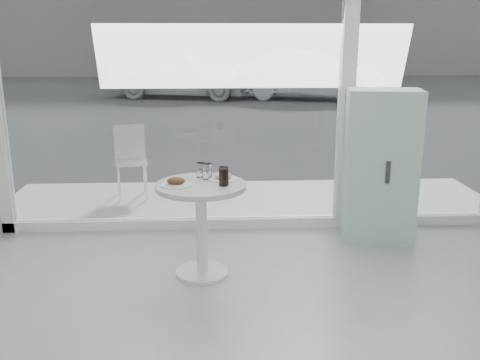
{
  "coord_description": "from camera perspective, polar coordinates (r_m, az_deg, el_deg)",
  "views": [
    {
      "loc": [
        -0.39,
        -2.15,
        1.89
      ],
      "look_at": [
        -0.2,
        1.7,
        0.85
      ],
      "focal_mm": 40.0,
      "sensor_mm": 36.0,
      "label": 1
    }
  ],
  "objects": [
    {
      "name": "water_tumbler_b",
      "position": [
        4.33,
        -3.53,
        0.85
      ],
      "size": [
        0.08,
        0.08,
        0.13
      ],
      "color": "white",
      "rests_on": "main_table"
    },
    {
      "name": "plate_fritter",
      "position": [
        4.16,
        -6.8,
        -0.26
      ],
      "size": [
        0.23,
        0.23,
        0.07
      ],
      "color": "white",
      "rests_on": "main_table"
    },
    {
      "name": "mint_cabinet",
      "position": [
        5.16,
        14.71,
        1.43
      ],
      "size": [
        0.72,
        0.54,
        1.43
      ],
      "rotation": [
        0.0,
        0.0,
        -0.17
      ],
      "color": "#9DC8B2",
      "rests_on": "ground"
    },
    {
      "name": "storefront",
      "position": [
        5.18,
        2.38,
        13.11
      ],
      "size": [
        5.0,
        0.14,
        3.0
      ],
      "color": "white",
      "rests_on": "ground"
    },
    {
      "name": "plate_donut",
      "position": [
        4.31,
        -1.83,
        0.29
      ],
      "size": [
        0.23,
        0.23,
        0.06
      ],
      "color": "white",
      "rests_on": "main_table"
    },
    {
      "name": "water_tumbler_a",
      "position": [
        4.4,
        -4.18,
        1.0
      ],
      "size": [
        0.07,
        0.07,
        0.12
      ],
      "color": "white",
      "rests_on": "main_table"
    },
    {
      "name": "cola_glass",
      "position": [
        4.13,
        -1.75,
        0.36
      ],
      "size": [
        0.08,
        0.08,
        0.15
      ],
      "color": "white",
      "rests_on": "main_table"
    },
    {
      "name": "car_white",
      "position": [
        17.13,
        -6.38,
        11.3
      ],
      "size": [
        4.87,
        3.0,
        1.55
      ],
      "primitive_type": "imported",
      "rotation": [
        0.0,
        0.0,
        1.3
      ],
      "color": "silver",
      "rests_on": "street"
    },
    {
      "name": "patio_chair",
      "position": [
        6.43,
        -11.58,
        2.52
      ],
      "size": [
        0.42,
        0.42,
        0.83
      ],
      "rotation": [
        0.0,
        0.0,
        0.2
      ],
      "color": "white",
      "rests_on": "patio_deck"
    },
    {
      "name": "room_shell",
      "position": [
        1.64,
        11.43,
        15.3
      ],
      "size": [
        6.0,
        6.0,
        6.0
      ],
      "color": "silver",
      "rests_on": "ground"
    },
    {
      "name": "street",
      "position": [
        18.25,
        -1.63,
        9.17
      ],
      "size": [
        40.0,
        24.0,
        0.0
      ],
      "primitive_type": "cube",
      "color": "#393939",
      "rests_on": "ground"
    },
    {
      "name": "patio_deck",
      "position": [
        6.25,
        0.87,
        -2.26
      ],
      "size": [
        5.6,
        1.6,
        0.05
      ],
      "primitive_type": "cube",
      "color": "silver",
      "rests_on": "ground"
    },
    {
      "name": "main_table",
      "position": [
        4.27,
        -4.16,
        -3.23
      ],
      "size": [
        0.72,
        0.72,
        0.77
      ],
      "color": "white",
      "rests_on": "ground"
    },
    {
      "name": "car_silver",
      "position": [
        16.68,
        7.55,
        11.0
      ],
      "size": [
        4.66,
        2.67,
        1.45
      ],
      "primitive_type": "imported",
      "rotation": [
        0.0,
        0.0,
        1.3
      ],
      "color": "#B0B3B8",
      "rests_on": "street"
    }
  ]
}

